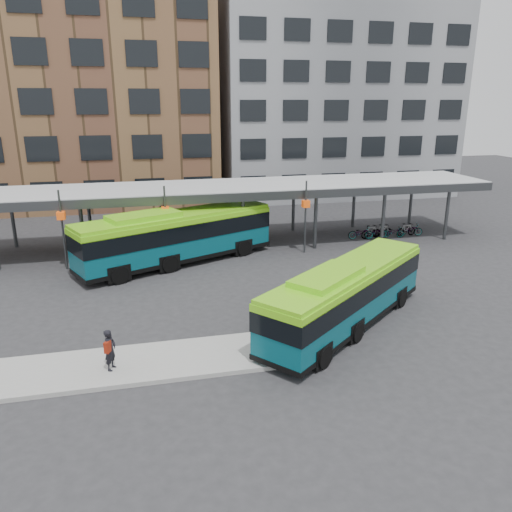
{
  "coord_description": "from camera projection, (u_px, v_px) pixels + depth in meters",
  "views": [
    {
      "loc": [
        -4.44,
        -20.55,
        9.76
      ],
      "look_at": [
        1.36,
        4.09,
        1.8
      ],
      "focal_mm": 35.0,
      "sensor_mm": 36.0,
      "label": 1
    }
  ],
  "objects": [
    {
      "name": "ground",
      "position": [
        248.0,
        321.0,
        22.98
      ],
      "size": [
        120.0,
        120.0,
        0.0
      ],
      "primitive_type": "plane",
      "color": "#28282B",
      "rests_on": "ground"
    },
    {
      "name": "boarding_island",
      "position": [
        123.0,
        366.0,
        18.96
      ],
      "size": [
        14.0,
        3.0,
        0.18
      ],
      "primitive_type": "cube",
      "color": "gray",
      "rests_on": "ground"
    },
    {
      "name": "canopy",
      "position": [
        206.0,
        190.0,
        33.74
      ],
      "size": [
        40.0,
        6.53,
        4.8
      ],
      "color": "#999B9E",
      "rests_on": "ground"
    },
    {
      "name": "building_brick",
      "position": [
        72.0,
        86.0,
        47.21
      ],
      "size": [
        26.0,
        14.0,
        22.0
      ],
      "primitive_type": "cube",
      "color": "brown",
      "rests_on": "ground"
    },
    {
      "name": "building_grey",
      "position": [
        330.0,
        97.0,
        53.19
      ],
      "size": [
        24.0,
        14.0,
        20.0
      ],
      "primitive_type": "cube",
      "color": "slate",
      "rests_on": "ground"
    },
    {
      "name": "bus_front",
      "position": [
        346.0,
        294.0,
        22.0
      ],
      "size": [
        9.97,
        8.68,
        3.02
      ],
      "rotation": [
        0.0,
        0.0,
        0.68
      ],
      "color": "#074A57",
      "rests_on": "ground"
    },
    {
      "name": "bus_rear",
      "position": [
        176.0,
        235.0,
        30.56
      ],
      "size": [
        12.49,
        7.62,
        3.45
      ],
      "rotation": [
        0.0,
        0.0,
        0.43
      ],
      "color": "#074A57",
      "rests_on": "ground"
    },
    {
      "name": "pedestrian",
      "position": [
        110.0,
        350.0,
        18.3
      ],
      "size": [
        0.58,
        0.68,
        1.59
      ],
      "rotation": [
        0.0,
        0.0,
        1.17
      ],
      "color": "black",
      "rests_on": "boarding_island"
    },
    {
      "name": "bike_rack",
      "position": [
        385.0,
        231.0,
        36.81
      ],
      "size": [
        5.96,
        1.2,
        0.99
      ],
      "color": "slate",
      "rests_on": "ground"
    }
  ]
}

